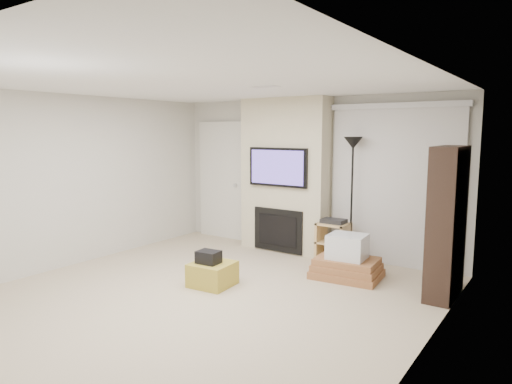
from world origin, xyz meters
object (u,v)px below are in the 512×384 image
Objects in this scene: ottoman at (213,274)px; box_stack at (347,261)px; av_stand at (333,239)px; bookshelf at (447,223)px; floor_lamp at (353,164)px.

ottoman is 1.82m from box_stack.
bookshelf is (1.72, -0.59, 0.55)m from av_stand.
bookshelf is at bearing 26.73° from ottoman.
av_stand reaches higher than box_stack.
ottoman is 2.62m from floor_lamp.
bookshelf reaches higher than ottoman.
floor_lamp is 2.86× the size of av_stand.
floor_lamp is 2.00× the size of box_stack.
ottoman is 0.28× the size of bookshelf.
bookshelf reaches higher than box_stack.
bookshelf reaches higher than av_stand.
av_stand is 0.37× the size of bookshelf.
av_stand is 0.70× the size of box_stack.
ottoman is at bearing -113.46° from av_stand.
box_stack is 1.41m from bookshelf.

